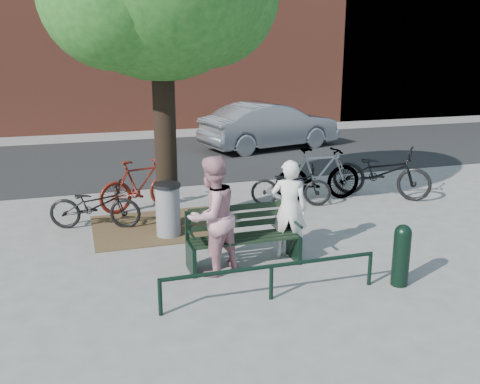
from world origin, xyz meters
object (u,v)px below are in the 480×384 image
object	(u,v)px
park_bench	(242,235)
litter_bin	(168,210)
person_right	(212,216)
bollard	(401,253)
bicycle_c	(291,185)
person_left	(289,209)
parked_car	(270,126)

from	to	relation	value
park_bench	litter_bin	world-z (taller)	park_bench
litter_bin	park_bench	bearing A→B (deg)	-61.01
park_bench	person_right	distance (m)	0.70
park_bench	bollard	distance (m)	2.38
bollard	bicycle_c	xyz separation A→B (m)	(0.03, 4.10, -0.04)
person_left	bicycle_c	bearing A→B (deg)	-88.57
park_bench	person_right	xyz separation A→B (m)	(-0.53, -0.18, 0.42)
park_bench	person_right	size ratio (longest dim) A/B	0.97
park_bench	bicycle_c	world-z (taller)	park_bench
person_left	person_right	xyz separation A→B (m)	(-1.33, -0.25, 0.09)
person_right	bollard	world-z (taller)	person_right
bollard	parked_car	xyz separation A→B (m)	(1.86, 10.31, 0.27)
park_bench	bollard	xyz separation A→B (m)	(1.91, -1.41, 0.01)
bicycle_c	bollard	bearing A→B (deg)	-161.76
park_bench	litter_bin	size ratio (longest dim) A/B	1.79
person_right	litter_bin	distance (m)	1.86
person_right	person_left	bearing A→B (deg)	161.41
park_bench	person_left	distance (m)	0.86
person_right	parked_car	size ratio (longest dim) A/B	0.39
person_right	bollard	distance (m)	2.76
bollard	parked_car	distance (m)	10.48
bicycle_c	parked_car	world-z (taller)	parked_car
person_right	bollard	size ratio (longest dim) A/B	1.97
parked_car	person_left	bearing A→B (deg)	147.73
bollard	parked_car	world-z (taller)	parked_car
person_left	litter_bin	distance (m)	2.30
person_left	parked_car	bearing A→B (deg)	-83.66
bicycle_c	person_left	bearing A→B (deg)	175.04
park_bench	parked_car	distance (m)	9.68
park_bench	person_right	bearing A→B (deg)	-160.92
park_bench	bollard	size ratio (longest dim) A/B	1.91
litter_bin	bicycle_c	xyz separation A→B (m)	(2.83, 1.09, -0.05)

